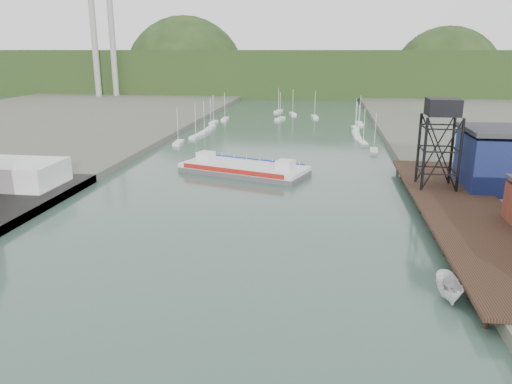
# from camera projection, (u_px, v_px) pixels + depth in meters

# --- Properties ---
(ground) EXTENTS (600.00, 600.00, 0.00)m
(ground) POSITION_uv_depth(u_px,v_px,m) (141.00, 376.00, 41.93)
(ground) COLOR #314D42
(ground) RESTS_ON ground
(east_pier) EXTENTS (14.00, 70.00, 2.45)m
(east_pier) POSITION_uv_depth(u_px,v_px,m) (464.00, 210.00, 79.31)
(east_pier) COLOR black
(east_pier) RESTS_ON ground
(white_shed) EXTENTS (18.00, 12.00, 4.50)m
(white_shed) POSITION_uv_depth(u_px,v_px,m) (12.00, 173.00, 94.34)
(white_shed) COLOR silver
(white_shed) RESTS_ON west_quay
(lift_tower) EXTENTS (6.50, 6.50, 16.00)m
(lift_tower) POSITION_uv_depth(u_px,v_px,m) (442.00, 113.00, 88.16)
(lift_tower) COLOR black
(lift_tower) RESTS_ON east_pier
(marina_sailboats) EXTENTS (57.71, 92.65, 0.90)m
(marina_sailboats) POSITION_uv_depth(u_px,v_px,m) (284.00, 127.00, 173.63)
(marina_sailboats) COLOR silver
(marina_sailboats) RESTS_ON ground
(smokestacks) EXTENTS (11.20, 8.20, 60.00)m
(smokestacks) POSITION_uv_depth(u_px,v_px,m) (104.00, 42.00, 269.14)
(smokestacks) COLOR gray
(smokestacks) RESTS_ON ground
(distant_hills) EXTENTS (500.00, 120.00, 80.00)m
(distant_hills) POSITION_uv_depth(u_px,v_px,m) (299.00, 75.00, 326.47)
(distant_hills) COLOR black
(distant_hills) RESTS_ON ground
(chain_ferry) EXTENTS (29.65, 19.42, 3.97)m
(chain_ferry) POSITION_uv_depth(u_px,v_px,m) (244.00, 169.00, 109.98)
(chain_ferry) COLOR #4C4C4F
(chain_ferry) RESTS_ON ground
(motorboat) EXTENTS (2.54, 6.46, 2.48)m
(motorboat) POSITION_uv_depth(u_px,v_px,m) (449.00, 289.00, 54.51)
(motorboat) COLOR silver
(motorboat) RESTS_ON ground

